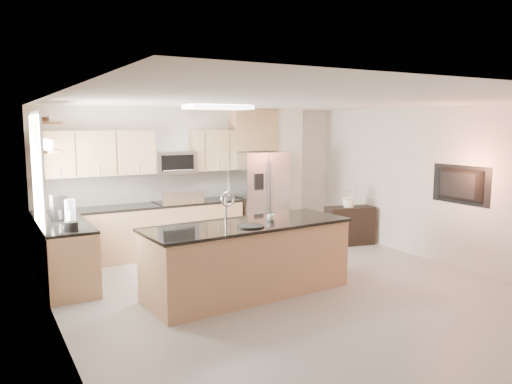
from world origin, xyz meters
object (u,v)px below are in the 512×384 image
microwave (174,162)px  refrigerator (259,198)px  kettle (70,217)px  platter (251,226)px  range (178,227)px  coffee_maker (59,208)px  island (248,258)px  blender (70,217)px  credenza (350,226)px  flower_vase (349,190)px  television (457,185)px  cup (271,218)px  bowl (42,119)px

microwave → refrigerator: bearing=-5.9°
kettle → platter: bearing=-37.8°
range → coffee_maker: coffee_maker is taller
island → blender: island is taller
credenza → flower_vase: flower_vase is taller
island → flower_vase: 3.41m
range → kettle: 2.46m
blender → microwave: bearing=40.1°
television → cup: bearing=80.0°
platter → flower_vase: size_ratio=0.52×
refrigerator → flower_vase: refrigerator is taller
island → microwave: bearing=87.1°
credenza → television: television is taller
kettle → range: bearing=32.1°
credenza → flower_vase: bearing=-150.8°
platter → coffee_maker: size_ratio=0.95×
island → credenza: bearing=22.7°
platter → blender: size_ratio=0.84×
cup → kettle: bearing=151.8°
range → kettle: (-2.02, -1.27, 0.57)m
blender → kettle: size_ratio=1.55×
cup → television: bearing=-10.0°
platter → television: television is taller
blender → kettle: bearing=81.9°
credenza → island: bearing=-141.7°
platter → television: size_ratio=0.33×
credenza → blender: blender is taller
bowl → cup: bearing=-34.7°
credenza → cup: 3.17m
refrigerator → island: refrigerator is taller
range → bowl: size_ratio=3.23×
cup → kettle: (-2.42, 1.30, 0.01)m
island → credenza: 3.42m
bowl → television: (5.76, -2.38, -1.03)m
credenza → flower_vase: (-0.05, -0.02, 0.70)m
refrigerator → credenza: 1.83m
refrigerator → flower_vase: (1.39, -1.02, 0.18)m
platter → television: (3.56, -0.32, 0.36)m
range → credenza: size_ratio=1.24×
kettle → coffee_maker: bearing=97.8°
blender → coffee_maker: (-0.02, 0.87, -0.01)m
island → kettle: size_ratio=10.74×
microwave → island: microwave is taller
bowl → television: bowl is taller
coffee_maker → bowl: bearing=172.4°
television → kettle: bearing=71.5°
credenza → bowl: bowl is taller
range → microwave: size_ratio=1.50×
microwave → credenza: (3.10, -1.17, -1.26)m
blender → coffee_maker: bearing=91.3°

